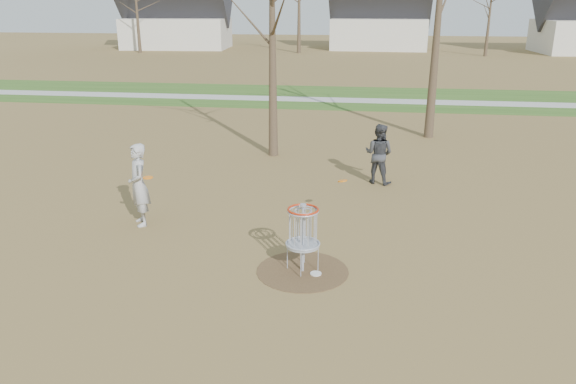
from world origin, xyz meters
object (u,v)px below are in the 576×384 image
object	(u,v)px
disc_grounded	(316,274)
disc_golf_basket	(303,228)
player_standing	(139,185)
player_throwing	(379,154)

from	to	relation	value
disc_grounded	disc_golf_basket	distance (m)	0.94
player_standing	player_throwing	distance (m)	6.82
player_standing	disc_golf_basket	xyz separation A→B (m)	(4.04, -1.89, -0.06)
player_standing	player_throwing	xyz separation A→B (m)	(5.53, 4.00, -0.10)
player_throwing	disc_grounded	xyz separation A→B (m)	(-1.22, -5.99, -0.84)
player_throwing	disc_grounded	bearing A→B (deg)	100.17
player_standing	player_throwing	bearing A→B (deg)	93.91
player_standing	disc_golf_basket	bearing A→B (deg)	32.95
player_standing	player_throwing	world-z (taller)	player_standing
player_standing	player_throwing	size ratio (longest dim) A/B	1.12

